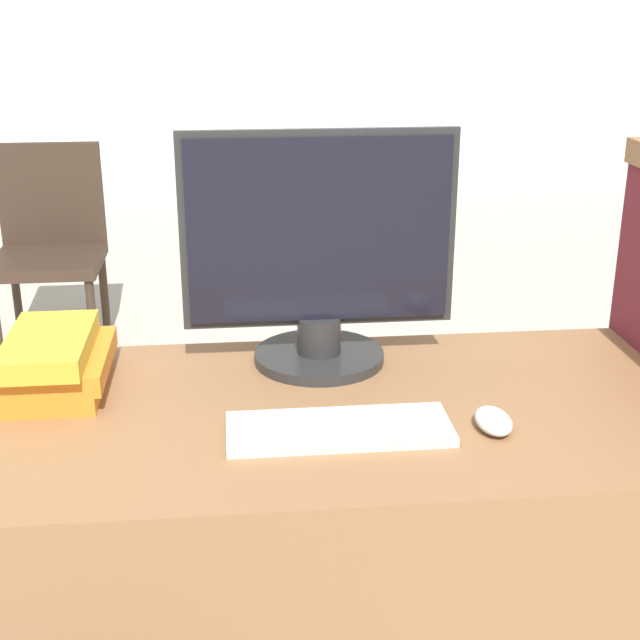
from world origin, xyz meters
name	(u,v)px	position (x,y,z in m)	size (l,w,h in m)	color
wall_back	(237,1)	(0.00, 7.01, 1.40)	(12.00, 0.06, 2.80)	beige
desk	(306,591)	(0.00, 0.33, 0.39)	(1.40, 0.66, 0.78)	#8C603D
monitor	(319,256)	(0.05, 0.54, 0.99)	(0.53, 0.26, 0.46)	#282828
keyboard	(339,429)	(0.05, 0.23, 0.79)	(0.37, 0.14, 0.02)	silver
mouse	(493,421)	(0.31, 0.22, 0.79)	(0.06, 0.10, 0.03)	silver
book_stack	(54,363)	(-0.45, 0.45, 0.83)	(0.19, 0.28, 0.11)	orange
far_chair	(50,240)	(-0.88, 2.65, 0.49)	(0.44, 0.44, 0.88)	#38281E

